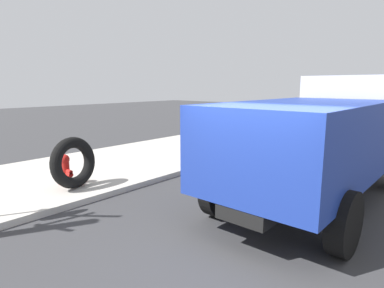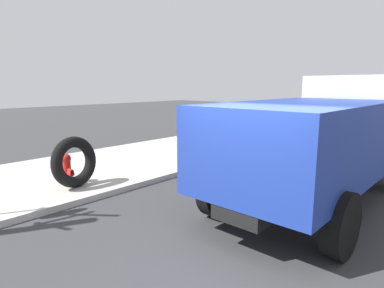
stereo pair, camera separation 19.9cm
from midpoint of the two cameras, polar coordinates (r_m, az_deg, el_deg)
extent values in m
plane|color=#38383A|center=(5.76, 8.71, -18.25)|extent=(80.00, 80.00, 0.00)
cube|color=#BCB7AD|center=(10.45, -23.20, -5.34)|extent=(36.00, 5.00, 0.15)
cylinder|color=red|center=(9.27, -21.99, -4.75)|extent=(0.23, 0.23, 0.61)
sphere|color=red|center=(9.19, -22.14, -2.52)|extent=(0.27, 0.27, 0.27)
cylinder|color=red|center=(9.07, -21.41, -4.56)|extent=(0.10, 0.19, 0.10)
cylinder|color=red|center=(9.44, -22.60, -4.09)|extent=(0.10, 0.19, 0.10)
cylinder|color=red|center=(9.09, -21.38, -5.00)|extent=(0.13, 0.19, 0.13)
torus|color=black|center=(8.75, -20.78, -3.10)|extent=(1.36, 0.59, 1.33)
cube|color=#1E3899|center=(7.08, 18.27, 0.51)|extent=(4.83, 2.56, 1.60)
cube|color=silver|center=(10.43, 26.26, 4.62)|extent=(2.03, 2.52, 2.20)
cube|color=black|center=(8.27, 20.94, -4.89)|extent=(7.01, 0.99, 0.24)
cylinder|color=black|center=(10.83, 19.04, -1.95)|extent=(1.10, 0.31, 1.10)
cylinder|color=black|center=(6.92, 4.07, -8.17)|extent=(1.10, 0.31, 1.10)
cylinder|color=black|center=(5.86, 24.39, -12.61)|extent=(1.10, 0.31, 1.10)
cylinder|color=black|center=(20.62, 29.58, 2.85)|extent=(1.11, 0.33, 1.10)
cylinder|color=black|center=(16.19, 25.90, 1.48)|extent=(1.11, 0.33, 1.10)
camera|label=1|loc=(0.10, -90.70, -0.13)|focal=30.29mm
camera|label=2|loc=(0.10, 89.30, 0.13)|focal=30.29mm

